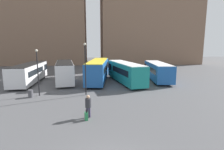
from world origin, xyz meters
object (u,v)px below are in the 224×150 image
object	(u,v)px
bus_3	(125,71)
lamp_post_0	(85,65)
bus_0	(30,72)
bus_4	(158,71)
traveler	(88,104)
lamp_post_1	(38,69)
bus_1	(65,71)
trash_bin	(31,94)
suitcase	(86,116)
bus_2	(98,70)

from	to	relation	value
bus_3	lamp_post_0	bearing A→B (deg)	129.78
bus_0	bus_4	size ratio (longest dim) A/B	1.11
traveler	lamp_post_1	size ratio (longest dim) A/B	0.35
bus_1	bus_3	distance (m)	9.43
traveler	trash_bin	distance (m)	8.93
bus_1	lamp_post_0	xyz separation A→B (m)	(3.56, -8.05, 1.76)
traveler	suitcase	world-z (taller)	traveler
bus_1	bus_3	size ratio (longest dim) A/B	0.90
bus_1	trash_bin	size ratio (longest dim) A/B	12.25
bus_1	lamp_post_1	bearing A→B (deg)	158.60
bus_1	bus_4	xyz separation A→B (m)	(14.98, -0.30, -0.14)
bus_4	lamp_post_0	size ratio (longest dim) A/B	1.75
suitcase	bus_2	bearing A→B (deg)	-17.25
bus_1	lamp_post_1	distance (m)	8.06
bus_1	bus_4	size ratio (longest dim) A/B	1.01
suitcase	bus_1	bearing A→B (deg)	2.33
bus_3	suitcase	xyz separation A→B (m)	(-5.50, -13.69, -1.35)
bus_3	lamp_post_0	size ratio (longest dim) A/B	1.95
bus_4	traveler	size ratio (longest dim) A/B	5.67
traveler	bus_1	bearing A→B (deg)	3.35
bus_0	suitcase	xyz separation A→B (m)	(9.09, -15.12, -1.27)
bus_3	traveler	size ratio (longest dim) A/B	6.33
bus_0	bus_1	distance (m)	5.26
bus_1	lamp_post_0	world-z (taller)	lamp_post_0
bus_3	trash_bin	distance (m)	13.75
bus_3	bus_0	bearing A→B (deg)	74.98
traveler	suitcase	bearing A→B (deg)	151.06
traveler	lamp_post_0	world-z (taller)	lamp_post_0
traveler	bus_0	bearing A→B (deg)	20.33
bus_2	lamp_post_0	xyz separation A→B (m)	(-1.69, -8.36, 1.66)
bus_0	bus_2	world-z (taller)	bus_2
bus_2	lamp_post_0	distance (m)	8.69
bus_3	lamp_post_0	xyz separation A→B (m)	(-5.77, -6.69, 1.79)
bus_2	trash_bin	distance (m)	11.68
bus_0	lamp_post_0	bearing A→B (deg)	-133.65
bus_1	suitcase	size ratio (longest dim) A/B	11.60
bus_3	trash_bin	world-z (taller)	bus_3
bus_3	trash_bin	xyz separation A→B (m)	(-11.76, -7.02, -1.25)
traveler	lamp_post_0	size ratio (longest dim) A/B	0.31
bus_4	bus_0	bearing A→B (deg)	95.88
traveler	suitcase	size ratio (longest dim) A/B	2.03
bus_2	lamp_post_1	distance (m)	10.73
bus_0	suitcase	size ratio (longest dim) A/B	12.70
trash_bin	lamp_post_0	bearing A→B (deg)	3.11
bus_2	traveler	world-z (taller)	bus_2
bus_1	bus_4	bearing A→B (deg)	-100.20
bus_0	lamp_post_0	size ratio (longest dim) A/B	1.93
bus_2	bus_0	bearing A→B (deg)	99.36
bus_4	suitcase	xyz separation A→B (m)	(-11.15, -14.75, -1.25)
bus_0	traveler	bearing A→B (deg)	-148.73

